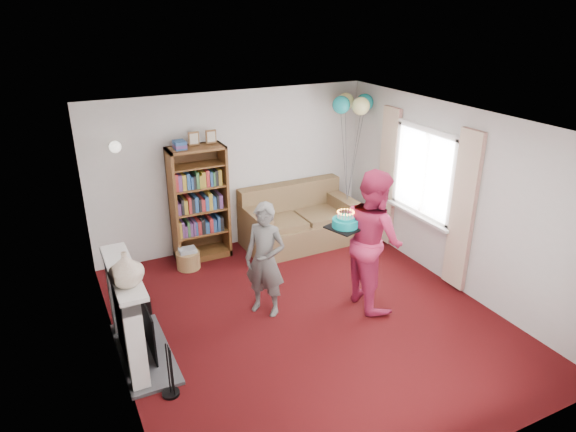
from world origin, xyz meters
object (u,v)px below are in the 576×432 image
bookcase (199,204)px  person_magenta (373,239)px  sofa (297,222)px  person_striped (265,260)px  birthday_cake (345,223)px

bookcase → person_magenta: size_ratio=1.08×
sofa → person_striped: person_striped is taller
bookcase → birthday_cake: (1.21, -2.23, 0.32)m
person_striped → person_magenta: bearing=34.1°
person_striped → sofa: bearing=102.3°
birthday_cake → bookcase: bearing=118.4°
person_striped → birthday_cake: person_striped is taller
person_striped → person_magenta: size_ratio=0.81×
bookcase → birthday_cake: 2.55m
sofa → person_magenta: size_ratio=0.98×
person_magenta → birthday_cake: person_magenta is taller
person_magenta → person_striped: bearing=78.0°
bookcase → person_magenta: bookcase is taller
bookcase → person_striped: 1.93m
person_striped → person_magenta: 1.40m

